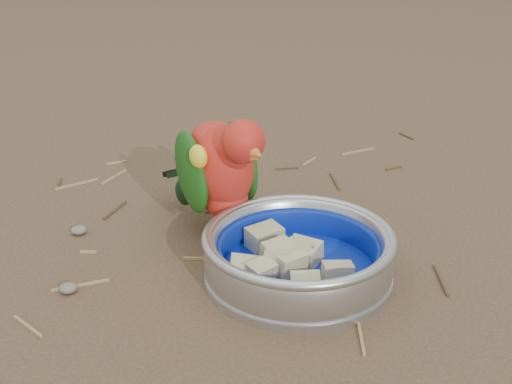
{
  "coord_description": "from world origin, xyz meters",
  "views": [
    {
      "loc": [
        -0.08,
        -0.74,
        0.44
      ],
      "look_at": [
        0.05,
        0.05,
        0.08
      ],
      "focal_mm": 50.0,
      "sensor_mm": 36.0,
      "label": 1
    }
  ],
  "objects": [
    {
      "name": "fruit_wedges",
      "position": [
        0.09,
        -0.03,
        0.03
      ],
      "size": [
        0.13,
        0.13,
        0.03
      ],
      "primitive_type": null,
      "color": "tan",
      "rests_on": "food_bowl"
    },
    {
      "name": "ground_debris",
      "position": [
        0.05,
        0.06,
        0.0
      ],
      "size": [
        0.9,
        0.8,
        0.01
      ],
      "primitive_type": null,
      "color": "#A07D4F",
      "rests_on": "ground"
    },
    {
      "name": "lory_parrot",
      "position": [
        0.01,
        0.1,
        0.08
      ],
      "size": [
        0.18,
        0.23,
        0.17
      ],
      "primitive_type": null,
      "rotation": [
        0.0,
        0.0,
        -2.72
      ],
      "color": "red",
      "rests_on": "ground"
    },
    {
      "name": "food_bowl",
      "position": [
        0.09,
        -0.03,
        0.01
      ],
      "size": [
        0.22,
        0.22,
        0.02
      ],
      "primitive_type": "cylinder",
      "color": "#B2B2BA",
      "rests_on": "ground"
    },
    {
      "name": "bowl_wall",
      "position": [
        0.09,
        -0.03,
        0.04
      ],
      "size": [
        0.22,
        0.22,
        0.04
      ],
      "primitive_type": null,
      "color": "#B2B2BA",
      "rests_on": "food_bowl"
    },
    {
      "name": "ground",
      "position": [
        0.0,
        0.0,
        0.0
      ],
      "size": [
        60.0,
        60.0,
        0.0
      ],
      "primitive_type": "plane",
      "color": "brown"
    }
  ]
}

